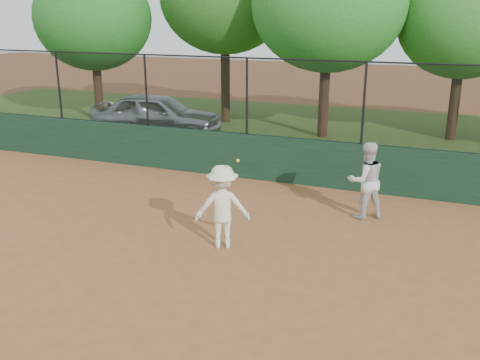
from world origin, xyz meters
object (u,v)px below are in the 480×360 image
(parked_car, at_px, (157,115))
(tree_0, at_px, (93,18))
(tree_3, at_px, (464,22))
(player_main, at_px, (222,207))
(tree_2, at_px, (328,4))
(player_second, at_px, (366,180))

(parked_car, xyz_separation_m, tree_0, (-3.66, 1.70, 3.26))
(parked_car, relative_size, tree_3, 0.79)
(parked_car, bearing_deg, player_main, -153.03)
(parked_car, relative_size, player_main, 2.51)
(tree_2, bearing_deg, player_second, -70.46)
(parked_car, xyz_separation_m, tree_2, (5.46, 2.23, 3.73))
(parked_car, relative_size, tree_2, 0.68)
(player_second, relative_size, tree_0, 0.28)
(parked_car, height_order, tree_2, tree_2)
(tree_2, relative_size, tree_3, 1.16)
(parked_car, height_order, player_main, player_main)
(player_main, height_order, tree_3, tree_3)
(parked_car, bearing_deg, player_second, -132.79)
(player_second, bearing_deg, tree_3, -133.37)
(parked_car, relative_size, player_second, 2.74)
(tree_0, bearing_deg, tree_3, 7.34)
(tree_0, distance_m, tree_3, 13.53)
(player_main, bearing_deg, tree_3, 70.60)
(player_main, relative_size, tree_2, 0.27)
(player_second, xyz_separation_m, tree_2, (-2.64, 7.44, 3.68))
(parked_car, distance_m, tree_0, 5.18)
(parked_car, bearing_deg, tree_3, -80.72)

